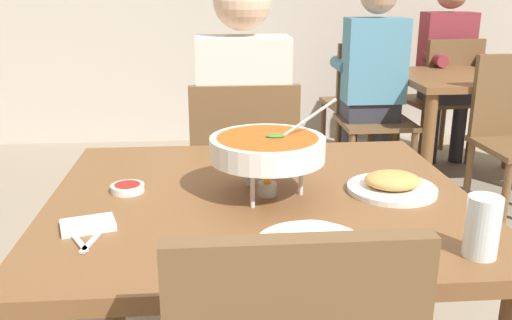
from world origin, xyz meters
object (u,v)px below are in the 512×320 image
(dining_table_main, at_px, (261,231))
(chair_bg_middle, at_px, (443,93))
(sauce_dish, at_px, (128,188))
(patron_bg_middle, at_px, (448,59))
(chair_bg_corner, at_px, (370,93))
(appetizer_plate, at_px, (392,185))
(chair_bg_left, at_px, (372,107))
(rice_plate, at_px, (312,241))
(dining_table_far, at_px, (479,95))
(diner_main, at_px, (243,117))
(curry_bowl, at_px, (268,149))
(drink_glass, at_px, (482,230))
(patron_bg_left, at_px, (372,72))
(chair_diner_main, at_px, (243,175))

(dining_table_main, height_order, chair_bg_middle, chair_bg_middle)
(sauce_dish, xyz_separation_m, patron_bg_middle, (1.93, 2.45, 0.01))
(chair_bg_corner, bearing_deg, appetizer_plate, -104.82)
(dining_table_main, xyz_separation_m, chair_bg_left, (0.89, 2.02, -0.11))
(rice_plate, xyz_separation_m, dining_table_far, (1.47, 2.25, -0.15))
(appetizer_plate, height_order, patron_bg_middle, patron_bg_middle)
(diner_main, height_order, sauce_dish, diner_main)
(curry_bowl, relative_size, drink_glass, 2.56)
(curry_bowl, height_order, patron_bg_left, patron_bg_left)
(dining_table_main, height_order, chair_bg_corner, chair_bg_corner)
(chair_diner_main, distance_m, rice_plate, 1.13)
(curry_bowl, relative_size, dining_table_far, 0.33)
(curry_bowl, distance_m, chair_bg_corner, 2.72)
(appetizer_plate, relative_size, drink_glass, 1.85)
(appetizer_plate, xyz_separation_m, chair_bg_left, (0.54, 2.03, -0.23))
(chair_diner_main, xyz_separation_m, patron_bg_left, (0.86, 1.17, 0.24))
(chair_bg_left, distance_m, patron_bg_left, 0.25)
(chair_bg_left, distance_m, chair_bg_middle, 0.77)
(appetizer_plate, distance_m, chair_bg_corner, 2.60)
(diner_main, relative_size, drink_glass, 10.08)
(dining_table_main, relative_size, drink_glass, 8.55)
(diner_main, distance_m, sauce_dish, 0.84)
(diner_main, height_order, curry_bowl, diner_main)
(dining_table_main, height_order, sauce_dish, sauce_dish)
(sauce_dish, xyz_separation_m, drink_glass, (0.78, -0.44, 0.05))
(rice_plate, distance_m, chair_bg_left, 2.50)
(rice_plate, xyz_separation_m, appetizer_plate, (0.28, 0.32, 0.00))
(dining_table_far, bearing_deg, rice_plate, -123.06)
(rice_plate, bearing_deg, patron_bg_middle, 62.20)
(drink_glass, distance_m, patron_bg_left, 2.37)
(chair_bg_left, height_order, patron_bg_left, patron_bg_left)
(chair_diner_main, distance_m, drink_glass, 1.26)
(dining_table_far, height_order, patron_bg_middle, patron_bg_middle)
(dining_table_far, relative_size, chair_bg_corner, 1.11)
(chair_diner_main, distance_m, chair_bg_corner, 2.00)
(dining_table_main, height_order, drink_glass, drink_glass)
(diner_main, bearing_deg, chair_bg_corner, 58.92)
(appetizer_plate, relative_size, chair_bg_middle, 0.27)
(patron_bg_middle, bearing_deg, dining_table_main, -122.12)
(appetizer_plate, bearing_deg, drink_glass, -80.49)
(diner_main, height_order, patron_bg_middle, same)
(patron_bg_left, bearing_deg, dining_table_far, -2.10)
(dining_table_far, height_order, chair_bg_corner, chair_bg_corner)
(patron_bg_middle, bearing_deg, chair_bg_middle, -117.92)
(patron_bg_left, bearing_deg, curry_bowl, -113.37)
(drink_glass, bearing_deg, dining_table_far, 64.03)
(curry_bowl, xyz_separation_m, drink_glass, (0.40, -0.38, -0.07))
(dining_table_main, distance_m, drink_glass, 0.59)
(dining_table_far, distance_m, chair_bg_middle, 0.53)
(dining_table_main, height_order, dining_table_far, same)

